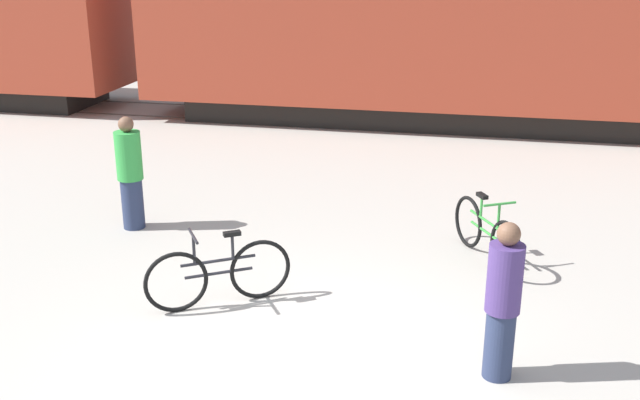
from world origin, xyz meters
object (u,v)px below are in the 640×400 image
(bicycle_green, at_px, (486,233))
(person_in_purple, at_px, (503,302))
(person_in_green, at_px, (130,174))
(bicycle_black, at_px, (219,274))

(bicycle_green, distance_m, person_in_purple, 2.90)
(bicycle_green, relative_size, person_in_green, 0.90)
(bicycle_green, relative_size, bicycle_black, 1.02)
(person_in_green, bearing_deg, bicycle_green, 125.56)
(bicycle_green, height_order, person_in_purple, person_in_purple)
(bicycle_black, distance_m, person_in_purple, 3.30)
(bicycle_black, xyz_separation_m, person_in_green, (-2.08, 2.11, 0.44))
(person_in_purple, height_order, person_in_green, person_in_green)
(bicycle_green, distance_m, person_in_green, 5.12)
(bicycle_green, bearing_deg, person_in_purple, -87.33)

